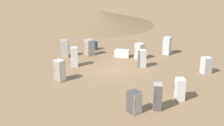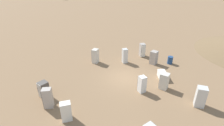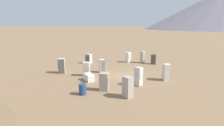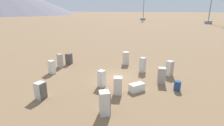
{
  "view_description": "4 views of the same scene",
  "coord_description": "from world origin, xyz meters",
  "px_view_note": "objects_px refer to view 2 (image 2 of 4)",
  "views": [
    {
      "loc": [
        -12.37,
        -23.28,
        9.79
      ],
      "look_at": [
        -0.82,
        -1.21,
        1.15
      ],
      "focal_mm": 50.0,
      "sensor_mm": 36.0,
      "label": 1
    },
    {
      "loc": [
        11.07,
        -11.44,
        9.91
      ],
      "look_at": [
        -0.7,
        -1.3,
        1.99
      ],
      "focal_mm": 28.0,
      "sensor_mm": 36.0,
      "label": 2
    },
    {
      "loc": [
        -6.45,
        18.67,
        5.85
      ],
      "look_at": [
        1.31,
        -0.63,
        1.28
      ],
      "focal_mm": 28.0,
      "sensor_mm": 36.0,
      "label": 3
    },
    {
      "loc": [
        17.39,
        5.89,
        7.37
      ],
      "look_at": [
        0.03,
        -0.38,
        1.67
      ],
      "focal_mm": 28.0,
      "sensor_mm": 36.0,
      "label": 4
    }
  ],
  "objects_px": {
    "discarded_fridge_2": "(66,111)",
    "discarded_fridge_11": "(125,56)",
    "discarded_fridge_0": "(95,56)",
    "discarded_fridge_8": "(142,84)",
    "discarded_fridge_5": "(44,89)",
    "rusty_barrel": "(170,60)",
    "discarded_fridge_6": "(201,97)",
    "discarded_fridge_7": "(154,58)",
    "discarded_fridge_1": "(48,98)",
    "discarded_fridge_9": "(163,75)",
    "discarded_fridge_3": "(142,50)",
    "discarded_fridge_10": "(164,81)"
  },
  "relations": [
    {
      "from": "discarded_fridge_0",
      "to": "discarded_fridge_8",
      "type": "height_order",
      "value": "discarded_fridge_0"
    },
    {
      "from": "discarded_fridge_6",
      "to": "discarded_fridge_11",
      "type": "height_order",
      "value": "discarded_fridge_11"
    },
    {
      "from": "discarded_fridge_10",
      "to": "discarded_fridge_8",
      "type": "bearing_deg",
      "value": 137.06
    },
    {
      "from": "discarded_fridge_7",
      "to": "discarded_fridge_10",
      "type": "bearing_deg",
      "value": -141.63
    },
    {
      "from": "discarded_fridge_8",
      "to": "discarded_fridge_9",
      "type": "distance_m",
      "value": 3.55
    },
    {
      "from": "discarded_fridge_5",
      "to": "discarded_fridge_11",
      "type": "relative_size",
      "value": 0.81
    },
    {
      "from": "rusty_barrel",
      "to": "discarded_fridge_11",
      "type": "bearing_deg",
      "value": -134.15
    },
    {
      "from": "discarded_fridge_0",
      "to": "rusty_barrel",
      "type": "height_order",
      "value": "discarded_fridge_0"
    },
    {
      "from": "discarded_fridge_11",
      "to": "rusty_barrel",
      "type": "distance_m",
      "value": 5.61
    },
    {
      "from": "discarded_fridge_2",
      "to": "discarded_fridge_9",
      "type": "distance_m",
      "value": 10.62
    },
    {
      "from": "discarded_fridge_3",
      "to": "discarded_fridge_5",
      "type": "height_order",
      "value": "discarded_fridge_3"
    },
    {
      "from": "discarded_fridge_0",
      "to": "discarded_fridge_7",
      "type": "xyz_separation_m",
      "value": [
        4.94,
        5.2,
        -0.06
      ]
    },
    {
      "from": "discarded_fridge_9",
      "to": "rusty_barrel",
      "type": "height_order",
      "value": "rusty_barrel"
    },
    {
      "from": "discarded_fridge_1",
      "to": "discarded_fridge_0",
      "type": "bearing_deg",
      "value": -28.08
    },
    {
      "from": "discarded_fridge_2",
      "to": "discarded_fridge_3",
      "type": "xyz_separation_m",
      "value": [
        -3.91,
        13.21,
        0.09
      ]
    },
    {
      "from": "discarded_fridge_2",
      "to": "discarded_fridge_11",
      "type": "height_order",
      "value": "discarded_fridge_11"
    },
    {
      "from": "discarded_fridge_2",
      "to": "discarded_fridge_11",
      "type": "relative_size",
      "value": 0.86
    },
    {
      "from": "discarded_fridge_11",
      "to": "rusty_barrel",
      "type": "relative_size",
      "value": 1.94
    },
    {
      "from": "discarded_fridge_7",
      "to": "discarded_fridge_3",
      "type": "bearing_deg",
      "value": 64.65
    },
    {
      "from": "discarded_fridge_6",
      "to": "discarded_fridge_9",
      "type": "height_order",
      "value": "discarded_fridge_6"
    },
    {
      "from": "discarded_fridge_5",
      "to": "rusty_barrel",
      "type": "xyz_separation_m",
      "value": [
        3.71,
        14.29,
        -0.27
      ]
    },
    {
      "from": "discarded_fridge_6",
      "to": "discarded_fridge_1",
      "type": "bearing_deg",
      "value": -161.11
    },
    {
      "from": "discarded_fridge_1",
      "to": "discarded_fridge_6",
      "type": "bearing_deg",
      "value": -96.28
    },
    {
      "from": "discarded_fridge_8",
      "to": "discarded_fridge_10",
      "type": "relative_size",
      "value": 1.02
    },
    {
      "from": "discarded_fridge_0",
      "to": "discarded_fridge_2",
      "type": "bearing_deg",
      "value": -165.47
    },
    {
      "from": "discarded_fridge_0",
      "to": "discarded_fridge_8",
      "type": "xyz_separation_m",
      "value": [
        7.79,
        -0.31,
        -0.07
      ]
    },
    {
      "from": "discarded_fridge_11",
      "to": "discarded_fridge_0",
      "type": "bearing_deg",
      "value": 162.54
    },
    {
      "from": "discarded_fridge_1",
      "to": "rusty_barrel",
      "type": "distance_m",
      "value": 14.72
    },
    {
      "from": "discarded_fridge_10",
      "to": "discarded_fridge_2",
      "type": "bearing_deg",
      "value": 149.2
    },
    {
      "from": "discarded_fridge_8",
      "to": "discarded_fridge_11",
      "type": "bearing_deg",
      "value": 74.8
    },
    {
      "from": "discarded_fridge_9",
      "to": "rusty_barrel",
      "type": "relative_size",
      "value": 1.71
    },
    {
      "from": "discarded_fridge_7",
      "to": "discarded_fridge_10",
      "type": "relative_size",
      "value": 1.03
    },
    {
      "from": "discarded_fridge_2",
      "to": "discarded_fridge_10",
      "type": "distance_m",
      "value": 9.35
    },
    {
      "from": "discarded_fridge_5",
      "to": "discarded_fridge_6",
      "type": "xyz_separation_m",
      "value": [
        9.68,
        9.33,
        0.17
      ]
    },
    {
      "from": "discarded_fridge_9",
      "to": "discarded_fridge_10",
      "type": "distance_m",
      "value": 1.93
    },
    {
      "from": "discarded_fridge_3",
      "to": "discarded_fridge_6",
      "type": "distance_m",
      "value": 10.52
    },
    {
      "from": "discarded_fridge_6",
      "to": "discarded_fridge_10",
      "type": "height_order",
      "value": "discarded_fridge_6"
    },
    {
      "from": "discarded_fridge_3",
      "to": "discarded_fridge_9",
      "type": "height_order",
      "value": "discarded_fridge_3"
    },
    {
      "from": "discarded_fridge_0",
      "to": "discarded_fridge_8",
      "type": "bearing_deg",
      "value": -119.06
    },
    {
      "from": "discarded_fridge_7",
      "to": "discarded_fridge_11",
      "type": "bearing_deg",
      "value": 123.97
    },
    {
      "from": "discarded_fridge_0",
      "to": "discarded_fridge_10",
      "type": "height_order",
      "value": "discarded_fridge_0"
    },
    {
      "from": "discarded_fridge_0",
      "to": "discarded_fridge_7",
      "type": "height_order",
      "value": "discarded_fridge_0"
    },
    {
      "from": "discarded_fridge_6",
      "to": "discarded_fridge_8",
      "type": "relative_size",
      "value": 1.11
    },
    {
      "from": "discarded_fridge_7",
      "to": "discarded_fridge_10",
      "type": "height_order",
      "value": "discarded_fridge_7"
    },
    {
      "from": "discarded_fridge_6",
      "to": "rusty_barrel",
      "type": "bearing_deg",
      "value": 109.19
    },
    {
      "from": "discarded_fridge_6",
      "to": "discarded_fridge_8",
      "type": "bearing_deg",
      "value": 174.49
    },
    {
      "from": "discarded_fridge_0",
      "to": "discarded_fridge_5",
      "type": "distance_m",
      "value": 7.93
    },
    {
      "from": "discarded_fridge_2",
      "to": "discarded_fridge_7",
      "type": "xyz_separation_m",
      "value": [
        -1.51,
        12.54,
        0.04
      ]
    },
    {
      "from": "discarded_fridge_6",
      "to": "discarded_fridge_7",
      "type": "xyz_separation_m",
      "value": [
        -7.3,
        3.38,
        -0.08
      ]
    },
    {
      "from": "discarded_fridge_1",
      "to": "discarded_fridge_8",
      "type": "bearing_deg",
      "value": -82.06
    }
  ]
}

